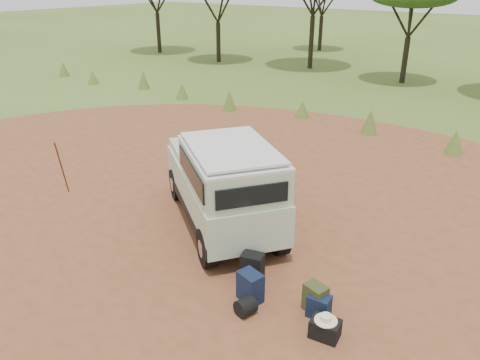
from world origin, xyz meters
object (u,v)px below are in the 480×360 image
Objects in this scene: safari_vehicle at (224,184)px; backpack_black at (252,267)px; backpack_navy at (250,287)px; duffel_navy at (319,306)px; walking_staff at (62,168)px; hard_case at (325,329)px; backpack_olive at (315,298)px.

safari_vehicle is 2.31m from backpack_black.
safari_vehicle is 2.87m from backpack_navy.
backpack_navy is 1.22m from duffel_navy.
backpack_navy reaches higher than duffel_navy.
walking_staff reaches higher than backpack_black.
backpack_navy reaches higher than backpack_black.
duffel_navy is 0.90× the size of hard_case.
backpack_olive is (1.05, 0.42, -0.02)m from backpack_navy.
backpack_olive is at bearing -36.34° from walking_staff.
backpack_black is at bearing -1.81° from safari_vehicle.
backpack_navy is 1.36× the size of duffel_navy.
duffel_navy is at bearing -22.73° from backpack_black.
walking_staff is 7.47m from backpack_olive.
backpack_olive is at bearing 36.82° from backpack_navy.
safari_vehicle is 4.11m from hard_case.
backpack_olive reaches higher than hard_case.
walking_staff is at bearing 172.08° from duffel_navy.
backpack_black reaches higher than backpack_olive.
walking_staff is 3.39× the size of hard_case.
backpack_olive is 0.64m from hard_case.
backpack_navy is 1.23× the size of hard_case.
backpack_black reaches higher than duffel_navy.
safari_vehicle is 8.11× the size of backpack_black.
walking_staff is 7.94m from hard_case.
duffel_navy is at bearing -36.93° from walking_staff.
walking_staff is 2.76× the size of backpack_navy.
walking_staff is 6.10m from backpack_black.
safari_vehicle is at bearing 153.07° from backpack_navy.
backpack_navy is at bearing -169.45° from duffel_navy.
safari_vehicle reaches higher than hard_case.
safari_vehicle is 3.66m from duffel_navy.
duffel_navy is at bearing -19.47° from backpack_olive.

